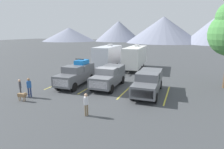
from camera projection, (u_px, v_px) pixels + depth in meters
ground_plane at (106, 90)px, 18.10m from camera, size 240.00×240.00×0.00m
pickup_truck_a at (76, 74)px, 19.50m from camera, size 2.20×5.42×2.71m
pickup_truck_b at (109, 76)px, 18.93m from camera, size 2.31×5.36×2.10m
pickup_truck_c at (148, 82)px, 16.88m from camera, size 2.29×5.92×2.04m
lot_stripe_a at (61, 83)px, 20.65m from camera, size 0.12×5.50×0.01m
lot_stripe_b at (92, 86)px, 19.31m from camera, size 0.12×5.50×0.01m
lot_stripe_c at (126, 90)px, 17.97m from camera, size 0.12×5.50×0.01m
lot_stripe_d at (167, 95)px, 16.62m from camera, size 0.12×5.50×0.01m
camper_trailer_a at (108, 56)px, 28.70m from camera, size 2.87×8.20×3.69m
camper_trailer_b at (135, 57)px, 27.86m from camera, size 2.69×8.87×3.65m
person_a at (29, 86)px, 15.84m from camera, size 0.31×0.32×1.69m
person_b at (86, 103)px, 12.29m from camera, size 0.26×0.32×1.56m
person_c at (20, 87)px, 16.02m from camera, size 0.30×0.27×1.54m
dog at (23, 95)px, 15.01m from camera, size 0.96×0.33×0.77m
mountain_ridge at (169, 30)px, 100.01m from camera, size 141.27×44.51×16.91m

